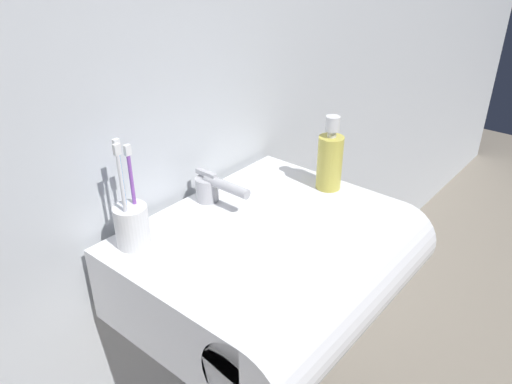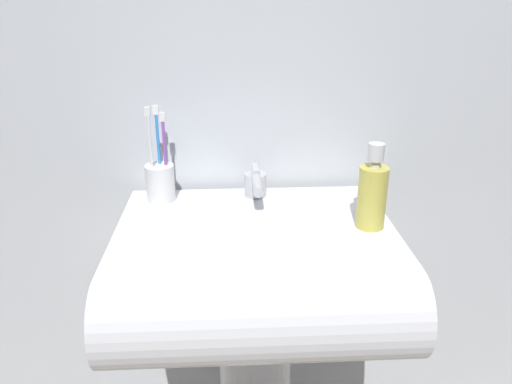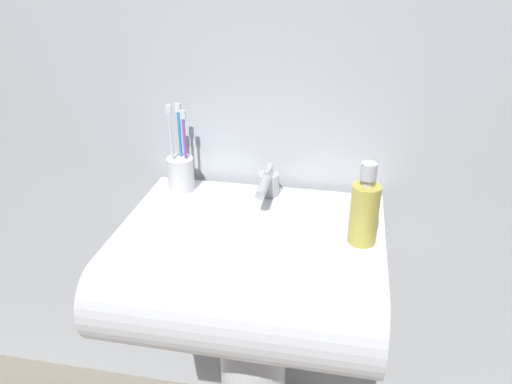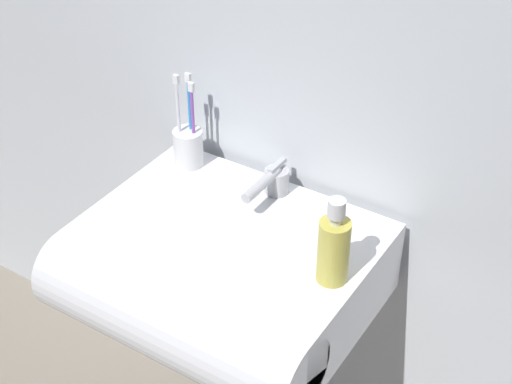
% 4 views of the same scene
% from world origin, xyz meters
% --- Properties ---
extents(sink_pedestal, '(0.17, 0.17, 0.61)m').
position_xyz_m(sink_pedestal, '(0.00, 0.00, 0.31)').
color(sink_pedestal, white).
rests_on(sink_pedestal, ground).
extents(sink_basin, '(0.57, 0.48, 0.17)m').
position_xyz_m(sink_basin, '(0.00, -0.06, 0.69)').
color(sink_basin, white).
rests_on(sink_basin, sink_pedestal).
extents(faucet, '(0.05, 0.15, 0.07)m').
position_xyz_m(faucet, '(0.01, 0.14, 0.81)').
color(faucet, '#B7B7BC').
rests_on(faucet, sink_basin).
extents(toothbrush_cup, '(0.07, 0.07, 0.22)m').
position_xyz_m(toothbrush_cup, '(-0.21, 0.14, 0.82)').
color(toothbrush_cup, white).
rests_on(toothbrush_cup, sink_basin).
extents(soap_bottle, '(0.06, 0.06, 0.18)m').
position_xyz_m(soap_bottle, '(0.23, -0.02, 0.85)').
color(soap_bottle, gold).
rests_on(soap_bottle, sink_basin).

